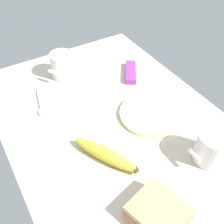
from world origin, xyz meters
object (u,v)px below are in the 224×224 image
object	(u,v)px
sandwich_main	(158,213)
snack_bar	(131,72)
plate_of_food	(151,114)
coffee_mug_milky	(62,65)
banana	(105,154)
spoon	(40,107)
coffee_mug_black	(213,147)

from	to	relation	value
sandwich_main	snack_bar	size ratio (longest dim) A/B	1.14
plate_of_food	coffee_mug_milky	world-z (taller)	coffee_mug_milky
banana	sandwich_main	bearing A→B (deg)	5.42
coffee_mug_milky	sandwich_main	xyz separation A→B (cm)	(61.25, -3.72, -2.50)
plate_of_food	spoon	distance (cm)	35.51
coffee_mug_black	banana	world-z (taller)	coffee_mug_black
sandwich_main	banana	xyz separation A→B (cm)	(-20.50, -1.94, -0.32)
spoon	snack_bar	xyz separation A→B (cm)	(-0.22, 35.16, 0.62)
coffee_mug_milky	snack_bar	distance (cm)	25.07
plate_of_food	coffee_mug_milky	distance (cm)	36.92
snack_bar	coffee_mug_black	bearing A→B (deg)	28.84
banana	snack_bar	bearing A→B (deg)	136.40
coffee_mug_black	sandwich_main	xyz separation A→B (cm)	(6.22, -22.35, -2.39)
coffee_mug_black	banana	bearing A→B (deg)	-120.45
spoon	snack_bar	world-z (taller)	snack_bar
spoon	snack_bar	bearing A→B (deg)	90.36
sandwich_main	coffee_mug_milky	bearing A→B (deg)	176.53
coffee_mug_milky	sandwich_main	size ratio (longest dim) A/B	0.72
coffee_mug_milky	snack_bar	world-z (taller)	coffee_mug_milky
sandwich_main	banana	size ratio (longest dim) A/B	0.74
plate_of_food	spoon	world-z (taller)	plate_of_food
banana	plate_of_food	bearing A→B (deg)	109.37
sandwich_main	banana	world-z (taller)	sandwich_main
plate_of_food	snack_bar	bearing A→B (deg)	162.66
plate_of_food	sandwich_main	xyz separation A→B (cm)	(27.76, -18.69, 1.60)
coffee_mug_black	coffee_mug_milky	xyz separation A→B (cm)	(-55.03, -18.63, 0.12)
coffee_mug_black	coffee_mug_milky	world-z (taller)	coffee_mug_milky
plate_of_food	banana	size ratio (longest dim) A/B	1.02
plate_of_food	banana	xyz separation A→B (cm)	(7.25, -20.63, 1.28)
plate_of_food	coffee_mug_milky	bearing A→B (deg)	-155.92
plate_of_food	coffee_mug_black	distance (cm)	22.21
plate_of_food	coffee_mug_black	bearing A→B (deg)	9.64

